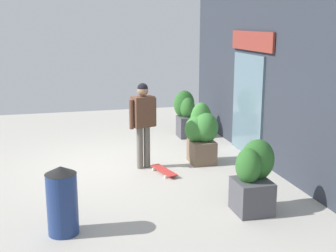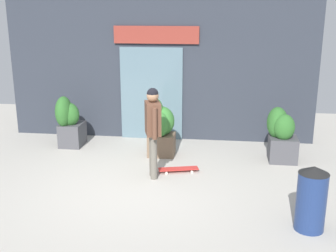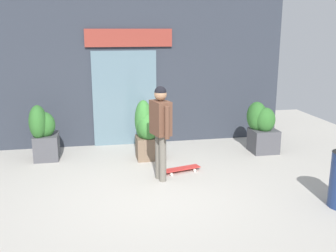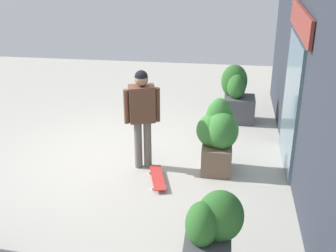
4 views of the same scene
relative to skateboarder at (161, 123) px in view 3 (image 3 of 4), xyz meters
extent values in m
plane|color=#B2ADA3|center=(-0.24, -0.50, -1.07)|extent=(12.00, 12.00, 0.00)
cube|color=#2D333D|center=(-0.24, 2.58, 0.86)|extent=(7.35, 0.25, 3.86)
cube|color=slate|center=(-0.42, 2.43, 0.05)|extent=(1.49, 0.06, 2.23)
cube|color=maroon|center=(-0.30, 2.41, 1.44)|extent=(1.99, 0.05, 0.40)
cylinder|color=#666056|center=(-0.02, 0.08, -0.63)|extent=(0.13, 0.13, 0.86)
cylinder|color=#666056|center=(0.02, -0.08, -0.63)|extent=(0.13, 0.13, 0.86)
cube|color=brown|center=(0.00, 0.00, 0.10)|extent=(0.37, 0.47, 0.61)
cylinder|color=brown|center=(-0.07, 0.24, 0.07)|extent=(0.09, 0.09, 0.58)
cylinder|color=brown|center=(0.07, -0.24, 0.07)|extent=(0.09, 0.09, 0.58)
sphere|color=#997051|center=(0.00, 0.00, 0.52)|extent=(0.22, 0.22, 0.22)
sphere|color=black|center=(0.00, 0.00, 0.56)|extent=(0.21, 0.21, 0.21)
cube|color=red|center=(0.45, 0.31, -1.00)|extent=(0.81, 0.38, 0.02)
cylinder|color=silver|center=(0.67, 0.48, -1.04)|extent=(0.06, 0.04, 0.05)
cylinder|color=silver|center=(0.72, 0.28, -1.04)|extent=(0.06, 0.04, 0.05)
cylinder|color=silver|center=(0.18, 0.35, -1.04)|extent=(0.06, 0.04, 0.05)
cylinder|color=silver|center=(0.23, 0.15, -1.04)|extent=(0.06, 0.04, 0.05)
cube|color=#47474C|center=(2.56, 1.21, -0.81)|extent=(0.57, 0.55, 0.52)
ellipsoid|color=#2D6628|center=(2.43, 1.27, -0.31)|extent=(0.40, 0.41, 0.56)
ellipsoid|color=#2D6628|center=(2.43, 1.34, -0.27)|extent=(0.43, 0.55, 0.66)
ellipsoid|color=#2D6628|center=(2.54, 1.13, -0.31)|extent=(0.43, 0.39, 0.55)
cube|color=#47474C|center=(-2.18, 1.66, -0.80)|extent=(0.50, 0.63, 0.53)
ellipsoid|color=#2D6628|center=(-2.30, 1.53, -0.23)|extent=(0.37, 0.54, 0.71)
ellipsoid|color=#2D6628|center=(-2.18, 1.57, -0.30)|extent=(0.44, 0.39, 0.54)
cube|color=brown|center=(-0.02, 1.25, -0.83)|extent=(0.57, 0.49, 0.48)
ellipsoid|color=#387A33|center=(-0.06, 1.18, -0.34)|extent=(0.47, 0.57, 0.58)
ellipsoid|color=#387A33|center=(-0.03, 1.31, -0.31)|extent=(0.57, 0.55, 0.65)
ellipsoid|color=#387A33|center=(-0.14, 1.27, -0.22)|extent=(0.37, 0.48, 0.85)
camera|label=1|loc=(8.56, -1.67, 1.85)|focal=47.92mm
camera|label=2|loc=(1.22, -7.51, 2.14)|focal=45.66mm
camera|label=3|loc=(-1.17, -6.67, 1.63)|focal=41.78mm
camera|label=4|loc=(6.85, 1.28, 2.87)|focal=49.16mm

